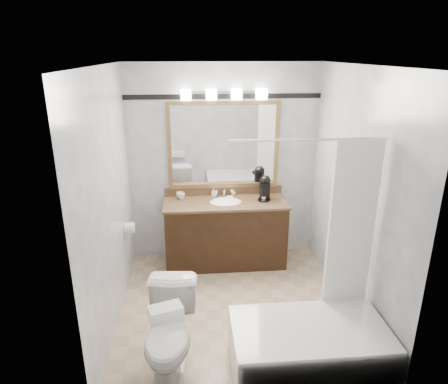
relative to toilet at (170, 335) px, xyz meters
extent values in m
cube|color=tan|center=(0.64, 0.83, -0.39)|extent=(2.40, 2.60, 0.01)
cube|color=white|center=(0.64, 0.83, 2.12)|extent=(2.40, 2.60, 0.01)
cube|color=silver|center=(0.64, 2.13, 0.87)|extent=(2.40, 0.01, 2.50)
cube|color=silver|center=(0.64, -0.48, 0.87)|extent=(2.40, 0.01, 2.50)
cube|color=silver|center=(-0.57, 0.83, 0.87)|extent=(0.01, 2.60, 2.50)
cube|color=silver|center=(1.84, 0.83, 0.87)|extent=(0.01, 2.60, 2.50)
cube|color=black|center=(0.64, 1.84, 0.03)|extent=(1.50, 0.55, 0.82)
cube|color=#876140|center=(0.64, 1.84, 0.45)|extent=(1.53, 0.58, 0.03)
cube|color=#876140|center=(0.64, 2.11, 0.52)|extent=(1.53, 0.03, 0.10)
ellipsoid|color=white|center=(0.64, 1.84, 0.44)|extent=(0.44, 0.34, 0.14)
cube|color=olive|center=(0.64, 2.11, 1.64)|extent=(1.40, 0.04, 0.05)
cube|color=olive|center=(0.64, 2.11, 0.59)|extent=(1.40, 0.04, 0.05)
cube|color=olive|center=(-0.04, 2.11, 1.12)|extent=(0.05, 0.04, 1.00)
cube|color=olive|center=(1.31, 2.11, 1.12)|extent=(0.05, 0.04, 1.00)
cube|color=white|center=(0.64, 2.11, 1.12)|extent=(1.30, 0.01, 1.00)
cube|color=silver|center=(0.64, 2.10, 1.77)|extent=(0.90, 0.05, 0.03)
cube|color=white|center=(0.19, 2.05, 1.75)|extent=(0.12, 0.12, 0.12)
cube|color=white|center=(0.49, 2.05, 1.75)|extent=(0.12, 0.12, 0.12)
cube|color=white|center=(0.79, 2.05, 1.75)|extent=(0.12, 0.12, 0.12)
cube|color=white|center=(1.09, 2.05, 1.75)|extent=(0.12, 0.12, 0.12)
cube|color=black|center=(0.64, 2.12, 1.72)|extent=(2.40, 0.01, 0.06)
cube|color=white|center=(1.17, -0.09, -0.16)|extent=(1.30, 0.72, 0.45)
cylinder|color=silver|center=(1.17, 0.29, 1.57)|extent=(1.30, 0.02, 0.02)
cube|color=white|center=(1.59, 0.28, 0.79)|extent=(0.40, 0.04, 1.55)
cylinder|color=white|center=(-0.50, 1.49, 0.32)|extent=(0.11, 0.12, 0.12)
imported|color=white|center=(0.00, 0.00, 0.00)|extent=(0.49, 0.79, 0.77)
cube|color=white|center=(0.00, -0.29, 0.43)|extent=(0.27, 0.20, 0.10)
cylinder|color=black|center=(1.12, 1.84, 0.48)|extent=(0.16, 0.16, 0.02)
cylinder|color=black|center=(1.14, 1.89, 0.59)|extent=(0.13, 0.13, 0.23)
sphere|color=black|center=(1.14, 1.89, 0.71)|extent=(0.14, 0.14, 0.14)
cube|color=black|center=(1.11, 1.83, 0.67)|extent=(0.11, 0.11, 0.04)
cylinder|color=silver|center=(1.11, 1.83, 0.50)|extent=(0.05, 0.05, 0.05)
imported|color=white|center=(0.07, 2.03, 0.50)|extent=(0.12, 0.12, 0.08)
imported|color=white|center=(0.09, 1.98, 0.51)|extent=(0.09, 0.09, 0.08)
imported|color=white|center=(0.50, 2.05, 0.52)|extent=(0.06, 0.06, 0.10)
imported|color=white|center=(0.76, 2.05, 0.51)|extent=(0.07, 0.07, 0.08)
cube|color=beige|center=(0.70, 1.96, 0.48)|extent=(0.08, 0.05, 0.03)
camera|label=1|loc=(0.21, -2.77, 2.23)|focal=32.00mm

